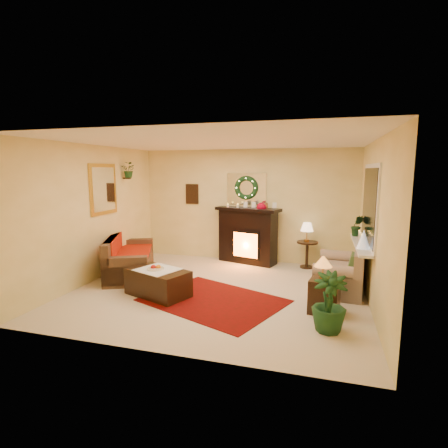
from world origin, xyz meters
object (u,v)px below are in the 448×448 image
(fireplace, at_px, (248,239))
(loveseat, at_px, (340,266))
(coffee_table, at_px, (158,284))
(side_table_round, at_px, (307,253))
(sofa, at_px, (130,254))
(end_table_square, at_px, (324,295))

(fireplace, distance_m, loveseat, 2.40)
(loveseat, relative_size, coffee_table, 1.26)
(side_table_round, bearing_deg, coffee_table, -133.64)
(sofa, relative_size, fireplace, 1.40)
(fireplace, xyz_separation_m, end_table_square, (1.73, -2.51, -0.28))
(fireplace, relative_size, side_table_round, 2.25)
(fireplace, relative_size, end_table_square, 2.56)
(fireplace, relative_size, coffee_table, 1.23)
(sofa, bearing_deg, fireplace, 12.40)
(side_table_round, height_order, coffee_table, side_table_round)
(side_table_round, relative_size, coffee_table, 0.54)
(coffee_table, bearing_deg, loveseat, 43.29)
(fireplace, xyz_separation_m, coffee_table, (-1.01, -2.56, -0.34))
(side_table_round, relative_size, end_table_square, 1.14)
(coffee_table, bearing_deg, end_table_square, 22.39)
(fireplace, height_order, side_table_round, fireplace)
(sofa, bearing_deg, coffee_table, -65.56)
(sofa, relative_size, loveseat, 1.36)
(loveseat, relative_size, end_table_square, 2.64)
(loveseat, distance_m, end_table_square, 1.19)
(loveseat, bearing_deg, sofa, -171.49)
(sofa, bearing_deg, end_table_square, -37.85)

